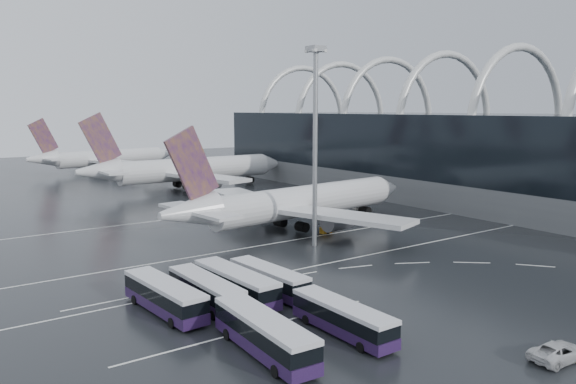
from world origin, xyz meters
TOP-DOWN VIEW (x-y plane):
  - ground at (0.00, 0.00)m, footprint 420.00×420.00m
  - terminal at (61.56, 19.84)m, footprint 42.00×160.00m
  - lane_marking_near at (0.00, -2.00)m, footprint 120.00×0.25m
  - lane_marking_mid at (0.00, 12.00)m, footprint 120.00×0.25m
  - lane_marking_far at (0.00, 40.00)m, footprint 120.00×0.25m
  - bus_bay_line_south at (-24.00, -16.00)m, footprint 28.00×0.25m
  - bus_bay_line_north at (-24.00, 0.00)m, footprint 28.00×0.25m
  - airliner_main at (6.38, 18.52)m, footprint 55.53×48.40m
  - airliner_gate_b at (12.12, 75.65)m, footprint 58.57×52.92m
  - airliner_gate_c at (6.95, 129.39)m, footprint 51.61×47.14m
  - bus_row_near_a at (-29.00, -6.69)m, footprint 3.93×13.65m
  - bus_row_near_b at (-24.53, -7.41)m, footprint 3.18×12.83m
  - bus_row_near_c at (-20.81, -7.46)m, footprint 3.68×13.68m
  - bus_row_near_d at (-16.51, -7.69)m, footprint 3.46×12.44m
  - bus_row_far_a at (-25.91, -21.18)m, footprint 3.83×13.83m
  - bus_row_far_c at (-17.52, -21.97)m, footprint 3.00×12.43m
  - van_curve_a at (-6.20, -36.94)m, footprint 6.00×3.19m
  - floodlight_mast at (1.85, 7.14)m, footprint 2.34×2.34m
  - gse_cart_belly_a at (16.72, 21.62)m, footprint 2.07×1.23m
  - gse_cart_belly_b at (22.96, 33.37)m, footprint 1.89×1.11m
  - gse_cart_belly_c at (8.96, 13.05)m, footprint 1.92×1.14m
  - gse_cart_belly_d at (29.68, 27.43)m, footprint 2.47×1.46m
  - gse_cart_belly_e at (13.53, 33.33)m, footprint 1.93×1.14m

SIDE VIEW (x-z plane):
  - ground at x=0.00m, z-range 0.00..0.00m
  - lane_marking_near at x=0.00m, z-range 0.00..0.01m
  - lane_marking_mid at x=0.00m, z-range 0.00..0.01m
  - lane_marking_far at x=0.00m, z-range 0.00..0.01m
  - bus_bay_line_south at x=-24.00m, z-range 0.00..0.01m
  - bus_bay_line_north at x=-24.00m, z-range 0.00..0.01m
  - gse_cart_belly_b at x=22.96m, z-range 0.00..1.03m
  - gse_cart_belly_c at x=8.96m, z-range 0.00..1.05m
  - gse_cart_belly_e at x=13.53m, z-range 0.00..1.05m
  - gse_cart_belly_a at x=16.72m, z-range 0.00..1.13m
  - gse_cart_belly_d at x=29.68m, z-range 0.00..1.35m
  - van_curve_a at x=-6.20m, z-range 0.00..1.61m
  - bus_row_near_d at x=-16.51m, z-range 0.15..3.18m
  - bus_row_far_c at x=-17.52m, z-range 0.15..3.21m
  - bus_row_near_b at x=-24.53m, z-range 0.16..3.31m
  - bus_row_near_a at x=-29.00m, z-range 0.16..3.48m
  - bus_row_near_c at x=-20.81m, z-range 0.17..3.50m
  - bus_row_far_a at x=-25.91m, z-range 0.17..3.53m
  - airliner_gate_c at x=6.95m, z-range -4.60..13.79m
  - airliner_main at x=6.38m, z-range -4.69..14.10m
  - airliner_gate_b at x=12.12m, z-range -5.10..15.32m
  - terminal at x=61.56m, z-range -6.58..28.32m
  - floodlight_mast at x=1.85m, z-range 3.94..34.47m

